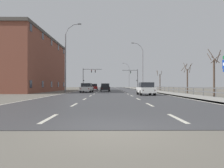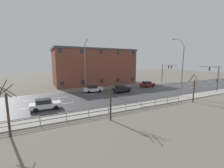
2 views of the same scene
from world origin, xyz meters
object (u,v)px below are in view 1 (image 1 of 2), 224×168
at_px(car_distant, 105,87).
at_px(brick_building, 24,64).
at_px(traffic_signal_right, 135,76).
at_px(street_lamp_distant, 129,76).
at_px(street_lamp_left_bank, 67,59).
at_px(traffic_signal_left, 88,75).
at_px(car_far_left, 146,89).
at_px(car_near_right, 94,87).
at_px(car_near_left, 87,88).
at_px(street_lamp_midground, 142,67).

height_order(car_distant, brick_building, brick_building).
xyz_separation_m(traffic_signal_right, car_distant, (-8.21, -20.23, -3.03)).
height_order(street_lamp_distant, car_distant, street_lamp_distant).
distance_m(street_lamp_left_bank, traffic_signal_left, 25.53).
distance_m(traffic_signal_right, car_distant, 22.05).
bearing_deg(street_lamp_left_bank, car_far_left, -39.01).
bearing_deg(brick_building, street_lamp_left_bank, -31.69).
xyz_separation_m(street_lamp_left_bank, car_near_right, (3.33, 16.19, -4.84)).
bearing_deg(car_near_left, traffic_signal_left, 98.94).
height_order(street_lamp_left_bank, brick_building, street_lamp_left_bank).
xyz_separation_m(car_near_left, brick_building, (-12.80, 5.17, 4.52)).
bearing_deg(car_distant, street_lamp_left_bank, -138.05).
xyz_separation_m(street_lamp_distant, brick_building, (-24.32, -45.32, 0.28)).
distance_m(street_lamp_left_bank, car_distant, 10.12).
bearing_deg(traffic_signal_left, car_distant, -74.22).
bearing_deg(car_far_left, street_lamp_distant, 86.01).
relative_size(car_near_right, brick_building, 0.17).
relative_size(traffic_signal_left, brick_building, 0.25).
bearing_deg(car_near_right, brick_building, -143.94).
bearing_deg(car_near_right, traffic_signal_right, 39.80).
distance_m(car_far_left, brick_building, 26.53).
bearing_deg(street_lamp_distant, car_far_left, -92.97).
distance_m(street_lamp_left_bank, brick_building, 11.15).
bearing_deg(street_lamp_midground, car_near_right, 172.23).
distance_m(car_near_left, car_far_left, 13.17).
bearing_deg(traffic_signal_left, street_lamp_distant, 61.48).
distance_m(car_near_right, car_far_left, 26.99).
xyz_separation_m(street_lamp_left_bank, brick_building, (-9.48, 5.85, -0.33)).
bearing_deg(traffic_signal_right, brick_building, -139.31).
bearing_deg(car_near_left, street_lamp_left_bank, -165.08).
height_order(street_lamp_left_bank, traffic_signal_right, street_lamp_left_bank).
distance_m(traffic_signal_left, car_near_right, 10.18).
height_order(street_lamp_distant, street_lamp_left_bank, street_lamp_left_bank).
height_order(traffic_signal_right, car_far_left, traffic_signal_right).
bearing_deg(street_lamp_distant, car_near_right, -108.21).
relative_size(traffic_signal_left, car_far_left, 1.47).
height_order(street_lamp_midground, traffic_signal_left, street_lamp_midground).
xyz_separation_m(street_lamp_midground, car_near_left, (-11.54, -13.94, -4.71)).
distance_m(traffic_signal_left, brick_building, 22.21).
height_order(street_lamp_midground, car_far_left, street_lamp_midground).
height_order(traffic_signal_right, car_near_right, traffic_signal_right).
distance_m(traffic_signal_right, brick_building, 31.69).
bearing_deg(street_lamp_midground, car_distant, -135.61).
bearing_deg(car_near_right, street_lamp_left_bank, -104.46).
relative_size(car_near_right, car_far_left, 1.01).
xyz_separation_m(traffic_signal_left, car_near_right, (2.46, -9.28, -3.39)).
distance_m(street_lamp_midground, traffic_signal_left, 17.74).
distance_m(traffic_signal_left, car_far_left, 36.74).
bearing_deg(street_lamp_distant, street_lamp_midground, -89.98).
bearing_deg(car_distant, street_lamp_distant, 76.42).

